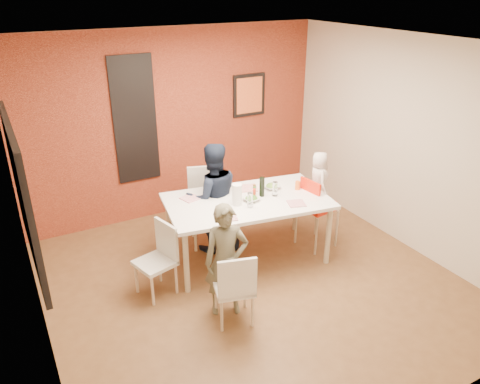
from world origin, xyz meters
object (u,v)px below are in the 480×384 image
chair_near (235,286)px  toddler (319,180)px  dining_table (247,205)px  high_chair (315,206)px  child_near (226,261)px  chair_left (160,255)px  wine_bottle (262,187)px  paper_towel_roll (237,195)px  chair_far (207,201)px  child_far (213,198)px

chair_near → toddler: size_ratio=1.13×
dining_table → high_chair: size_ratio=2.17×
child_near → chair_left: bearing=146.3°
toddler → wine_bottle: size_ratio=3.00×
toddler → wine_bottle: bearing=95.7°
toddler → paper_towel_roll: 1.12m
toddler → chair_left: bearing=107.9°
dining_table → paper_towel_roll: bearing=-160.0°
high_chair → chair_far: bearing=46.8°
chair_near → chair_left: size_ratio=1.00×
child_far → wine_bottle: (0.48, -0.41, 0.21)m
high_chair → child_far: child_far is taller
chair_far → paper_towel_roll: 0.82m
dining_table → child_near: (-0.71, -0.82, -0.12)m
dining_table → paper_towel_roll: 0.28m
chair_far → wine_bottle: wine_bottle is taller
high_chair → child_near: 1.76m
chair_near → paper_towel_roll: bearing=-103.8°
chair_far → paper_towel_roll: size_ratio=3.94×
chair_near → paper_towel_roll: (0.56, 0.99, 0.48)m
chair_far → toddler: 1.49m
high_chair → child_far: size_ratio=0.67×
toddler → child_near: bearing=130.0°
chair_left → paper_towel_roll: size_ratio=3.22×
chair_far → toddler: bearing=-15.9°
dining_table → wine_bottle: bearing=-0.0°
chair_near → chair_left: (-0.46, 0.91, 0.00)m
high_chair → child_far: bearing=56.3°
high_chair → toddler: toddler is taller
chair_far → child_near: 1.55m
toddler → chair_far: bearing=73.7°
high_chair → child_near: bearing=104.1°
high_chair → paper_towel_roll: (-1.09, 0.11, 0.36)m
dining_table → chair_far: (-0.24, 0.66, -0.17)m
chair_left → child_near: bearing=20.3°
paper_towel_roll → chair_near: bearing=-119.3°
dining_table → child_near: child_near is taller
dining_table → wine_bottle: (0.20, -0.00, 0.20)m
high_chair → wine_bottle: 0.81m
wine_bottle → toddler: bearing=-12.7°
chair_near → chair_left: chair_left is taller
chair_near → paper_towel_roll: paper_towel_roll is taller
chair_near → toddler: (1.67, 0.89, 0.48)m
chair_far → chair_left: size_ratio=1.22×
chair_left → toddler: bearing=74.2°
chair_left → child_near: (0.48, -0.68, 0.16)m
child_near → paper_towel_roll: child_near is taller
chair_left → child_near: child_near is taller
chair_far → child_near: (-0.47, -1.48, 0.05)m
toddler → wine_bottle: toddler is taller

